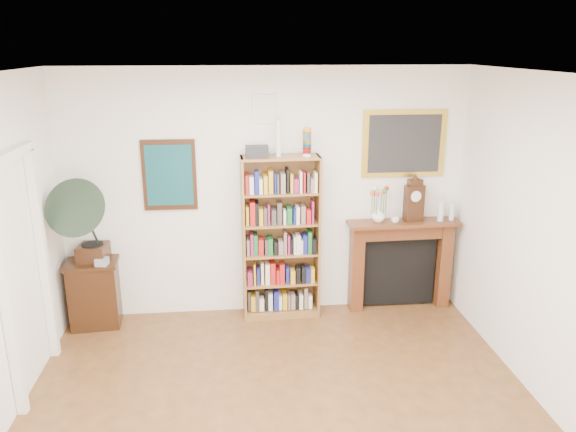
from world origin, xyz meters
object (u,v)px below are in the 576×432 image
object	(u,v)px
mantel_clock	(414,201)
teacup	(395,220)
side_cabinet	(95,293)
gramophone	(85,216)
bottle_right	(452,212)
cd_stack	(102,262)
bookshelf	(281,229)
fireplace	(400,256)
bottle_left	(441,211)
flower_vase	(378,215)

from	to	relation	value
mantel_clock	teacup	bearing A→B (deg)	-177.45
side_cabinet	gramophone	xyz separation A→B (m)	(0.03, -0.15, 0.93)
bottle_right	cd_stack	bearing A→B (deg)	-177.25
bookshelf	fireplace	xyz separation A→B (m)	(1.41, 0.08, -0.41)
bookshelf	bottle_left	bearing A→B (deg)	-1.87
teacup	gramophone	bearing A→B (deg)	-177.05
bookshelf	fireplace	distance (m)	1.47
bookshelf	flower_vase	distance (m)	1.12
bookshelf	bottle_right	bearing A→B (deg)	-1.24
mantel_clock	fireplace	bearing A→B (deg)	144.49
side_cabinet	gramophone	distance (m)	0.95
side_cabinet	bottle_right	bearing A→B (deg)	-3.71
bottle_right	gramophone	bearing A→B (deg)	-176.94
gramophone	bottle_left	bearing A→B (deg)	7.93
bookshelf	flower_vase	bearing A→B (deg)	0.10
cd_stack	bottle_left	size ratio (longest dim) A/B	0.50
mantel_clock	teacup	xyz separation A→B (m)	(-0.22, -0.05, -0.20)
teacup	bottle_left	xyz separation A→B (m)	(0.53, 0.02, 0.08)
fireplace	mantel_clock	xyz separation A→B (m)	(0.11, -0.05, 0.68)
fireplace	bottle_right	world-z (taller)	bottle_right
bottle_right	bookshelf	bearing A→B (deg)	-179.39
fireplace	bottle_left	size ratio (longest dim) A/B	5.36
teacup	flower_vase	bearing A→B (deg)	161.80
flower_vase	cd_stack	bearing A→B (deg)	-176.16
side_cabinet	fireplace	bearing A→B (deg)	-2.62
flower_vase	teacup	distance (m)	0.20
flower_vase	fireplace	bearing A→B (deg)	7.73
teacup	bottle_right	size ratio (longest dim) A/B	0.46
cd_stack	flower_vase	size ratio (longest dim) A/B	0.75
flower_vase	bottle_left	size ratio (longest dim) A/B	0.67
bookshelf	teacup	world-z (taller)	bookshelf
fireplace	bottle_left	bearing A→B (deg)	-12.15
cd_stack	teacup	xyz separation A→B (m)	(3.22, 0.14, 0.32)
side_cabinet	bottle_right	size ratio (longest dim) A/B	3.79
teacup	cd_stack	bearing A→B (deg)	-177.43
teacup	bottle_right	world-z (taller)	bottle_right
flower_vase	bottle_right	bearing A→B (deg)	-1.14
bottle_right	mantel_clock	bearing A→B (deg)	179.06
cd_stack	teacup	size ratio (longest dim) A/B	1.30
bottle_right	side_cabinet	bearing A→B (deg)	-179.02
bottle_left	bottle_right	bearing A→B (deg)	8.75
side_cabinet	gramophone	size ratio (longest dim) A/B	0.77
bottle_left	bottle_right	distance (m)	0.14
bookshelf	side_cabinet	bearing A→B (deg)	179.48
bottle_left	bottle_right	size ratio (longest dim) A/B	1.20
fireplace	cd_stack	bearing A→B (deg)	-177.29
gramophone	cd_stack	size ratio (longest dim) A/B	8.21
fireplace	bottle_left	distance (m)	0.71
bookshelf	gramophone	xyz separation A→B (m)	(-2.04, -0.19, 0.27)
gramophone	bottle_left	size ratio (longest dim) A/B	4.10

